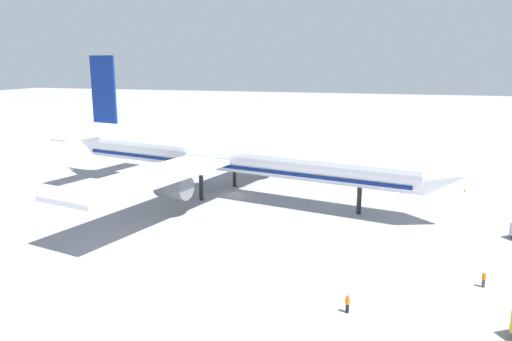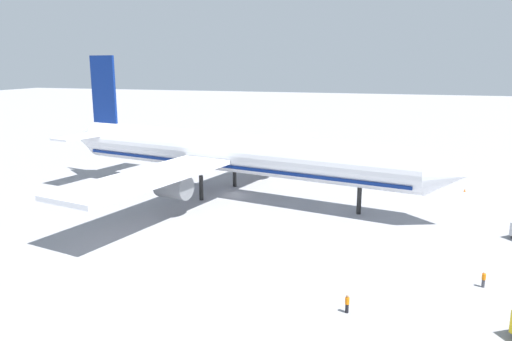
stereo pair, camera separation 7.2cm
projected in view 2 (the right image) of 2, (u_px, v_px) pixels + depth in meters
The scene contains 7 objects.
ground_plane at pixel (234, 195), 85.58m from camera, with size 600.00×600.00×0.00m, color gray.
airliner at pixel (228, 153), 84.58m from camera, with size 75.48×67.22×23.99m.
baggage_cart_0 at pixel (116, 150), 127.84m from camera, with size 1.55×2.95×0.40m.
ground_worker_0 at pixel (347, 304), 45.16m from camera, with size 0.43×0.43×1.75m.
ground_worker_5 at pixel (484, 279), 50.31m from camera, with size 0.51×0.51×1.71m.
traffic_cone_0 at pixel (181, 153), 124.24m from camera, with size 0.36×0.36×0.55m, color orange.
traffic_cone_1 at pixel (465, 190), 87.87m from camera, with size 0.36×0.36×0.55m, color orange.
Camera 2 is at (28.00, -77.86, 22.60)m, focal length 34.43 mm.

